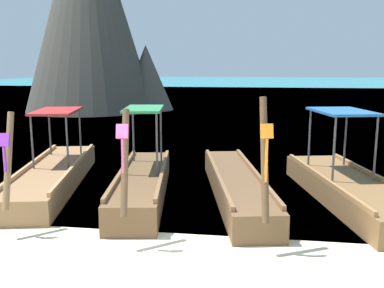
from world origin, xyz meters
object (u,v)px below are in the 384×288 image
(longtail_boat_orange_ribbon, at_px, (236,185))
(longtail_boat_red_ribbon, at_px, (350,188))
(longtail_boat_violet_ribbon, at_px, (53,174))
(longtail_boat_pink_ribbon, at_px, (142,183))
(karst_rock, at_px, (91,3))

(longtail_boat_orange_ribbon, height_order, longtail_boat_red_ribbon, longtail_boat_orange_ribbon)
(longtail_boat_violet_ribbon, relative_size, longtail_boat_pink_ribbon, 1.15)
(longtail_boat_orange_ribbon, xyz_separation_m, longtail_boat_red_ribbon, (2.62, 0.03, 0.04))
(longtail_boat_red_ribbon, xyz_separation_m, karst_rock, (-13.68, 19.57, 7.09))
(longtail_boat_violet_ribbon, height_order, karst_rock, karst_rock)
(longtail_boat_violet_ribbon, xyz_separation_m, longtail_boat_orange_ribbon, (4.78, -0.25, -0.04))
(longtail_boat_violet_ribbon, distance_m, longtail_boat_pink_ribbon, 2.62)
(longtail_boat_red_ribbon, relative_size, karst_rock, 0.38)
(longtail_boat_violet_ribbon, bearing_deg, longtail_boat_red_ribbon, -1.65)
(longtail_boat_violet_ribbon, xyz_separation_m, longtail_boat_red_ribbon, (7.40, -0.21, 0.01))
(longtail_boat_pink_ribbon, xyz_separation_m, longtail_boat_orange_ribbon, (2.22, 0.34, -0.07))
(longtail_boat_pink_ribbon, xyz_separation_m, karst_rock, (-8.83, 19.94, 7.06))
(longtail_boat_red_ribbon, bearing_deg, longtail_boat_orange_ribbon, -179.28)
(longtail_boat_pink_ribbon, xyz_separation_m, longtail_boat_red_ribbon, (4.85, 0.37, -0.03))
(longtail_boat_orange_ribbon, distance_m, karst_rock, 23.61)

